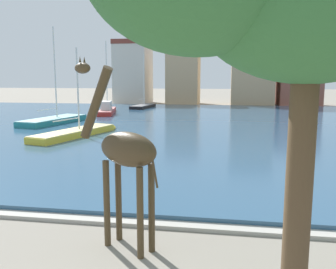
{
  "coord_description": "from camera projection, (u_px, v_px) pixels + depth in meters",
  "views": [
    {
      "loc": [
        2.32,
        -4.15,
        4.53
      ],
      "look_at": [
        -0.1,
        10.5,
        2.2
      ],
      "focal_mm": 38.61,
      "sensor_mm": 36.0,
      "label": 1
    }
  ],
  "objects": [
    {
      "name": "sailboat_teal",
      "position": [
        59.0,
        121.0,
        35.02
      ],
      "size": [
        3.86,
        9.14,
        9.25
      ],
      "color": "teal",
      "rests_on": "ground"
    },
    {
      "name": "townhouse_corner_house",
      "position": [
        183.0,
        76.0,
        62.54
      ],
      "size": [
        5.53,
        6.37,
        9.63
      ],
      "color": "tan",
      "rests_on": "ground"
    },
    {
      "name": "townhouse_tall_gabled",
      "position": [
        252.0,
        70.0,
        59.85
      ],
      "size": [
        6.98,
        7.52,
        11.59
      ],
      "color": "tan",
      "rests_on": "ground"
    },
    {
      "name": "sailboat_black",
      "position": [
        145.0,
        107.0,
        52.73
      ],
      "size": [
        2.59,
        7.31,
        7.93
      ],
      "color": "black",
      "rests_on": "ground"
    },
    {
      "name": "sailboat_yellow",
      "position": [
        81.0,
        133.0,
        27.4
      ],
      "size": [
        4.0,
        9.25,
        6.72
      ],
      "color": "gold",
      "rests_on": "ground"
    },
    {
      "name": "quay_edge_coping",
      "position": [
        149.0,
        224.0,
        11.2
      ],
      "size": [
        85.35,
        0.5,
        0.12
      ],
      "primitive_type": "cube",
      "color": "#ADA89E",
      "rests_on": "ground"
    },
    {
      "name": "harbor_water",
      "position": [
        202.0,
        124.0,
        34.54
      ],
      "size": [
        85.35,
        47.39,
        0.26
      ],
      "primitive_type": "cube",
      "color": "#2D5170",
      "rests_on": "ground"
    },
    {
      "name": "townhouse_wide_warehouse",
      "position": [
        299.0,
        80.0,
        59.16
      ],
      "size": [
        6.73,
        6.2,
        8.49
      ],
      "color": "#8E5142",
      "rests_on": "ground"
    },
    {
      "name": "giraffe_statue",
      "position": [
        123.0,
        152.0,
        9.41
      ],
      "size": [
        2.76,
        1.76,
        5.12
      ],
      "color": "#42331E",
      "rests_on": "ground"
    },
    {
      "name": "townhouse_end_terrace",
      "position": [
        133.0,
        72.0,
        64.82
      ],
      "size": [
        5.9,
        7.19,
        11.06
      ],
      "color": "beige",
      "rests_on": "ground"
    },
    {
      "name": "sailboat_red",
      "position": [
        107.0,
        110.0,
        44.3
      ],
      "size": [
        3.55,
        8.95,
        8.91
      ],
      "color": "red",
      "rests_on": "ground"
    }
  ]
}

